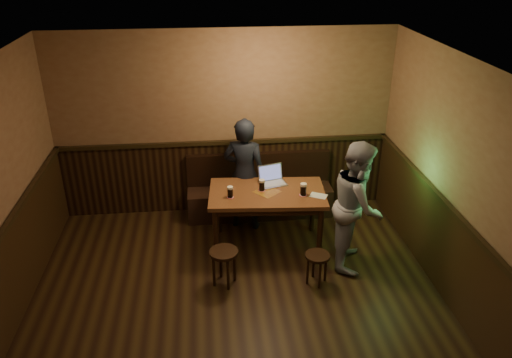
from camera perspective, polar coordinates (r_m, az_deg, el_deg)
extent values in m
cube|color=black|center=(5.64, -1.60, -18.22)|extent=(5.00, 6.00, 0.02)
cube|color=beige|center=(4.19, -2.08, 10.56)|extent=(5.00, 6.00, 0.02)
cube|color=#886245|center=(7.48, -3.63, 6.28)|extent=(5.00, 0.02, 2.80)
cube|color=#886245|center=(5.52, 25.23, -3.95)|extent=(0.02, 6.00, 2.80)
cube|color=black|center=(7.79, -3.45, 0.31)|extent=(4.98, 0.04, 1.10)
cube|color=black|center=(5.94, 23.41, -11.11)|extent=(0.04, 5.98, 1.10)
cube|color=black|center=(7.52, -3.55, 4.19)|extent=(4.98, 0.06, 0.06)
cube|color=black|center=(5.62, 24.18, -6.39)|extent=(0.06, 5.98, 0.06)
cube|color=black|center=(7.73, 0.44, -2.55)|extent=(2.20, 0.50, 0.45)
cube|color=black|center=(7.69, 0.28, 1.27)|extent=(2.20, 0.10, 0.50)
cube|color=#5C2E1A|center=(6.71, 1.28, -1.68)|extent=(1.62, 1.01, 0.06)
cube|color=black|center=(6.75, 1.27, -2.30)|extent=(1.47, 0.86, 0.09)
cube|color=maroon|center=(6.70, 1.28, -1.45)|extent=(0.41, 0.41, 0.00)
cylinder|color=black|center=(6.62, -4.59, -6.36)|extent=(0.08, 0.08, 0.78)
cylinder|color=black|center=(7.23, -4.35, -3.35)|extent=(0.08, 0.08, 0.78)
cylinder|color=black|center=(6.68, 7.31, -6.15)|extent=(0.08, 0.08, 0.78)
cylinder|color=black|center=(7.29, 6.52, -3.18)|extent=(0.08, 0.08, 0.78)
cylinder|color=black|center=(6.14, -3.71, -8.37)|extent=(0.44, 0.44, 0.04)
cylinder|color=black|center=(6.31, -2.47, -9.82)|extent=(0.04, 0.04, 0.46)
cylinder|color=black|center=(6.38, -4.07, -9.43)|extent=(0.04, 0.04, 0.46)
cylinder|color=black|center=(6.24, -4.84, -10.37)|extent=(0.04, 0.04, 0.46)
cylinder|color=black|center=(6.17, -3.22, -10.79)|extent=(0.04, 0.04, 0.46)
cylinder|color=black|center=(6.23, 7.05, -8.70)|extent=(0.34, 0.34, 0.04)
cylinder|color=black|center=(6.38, 7.96, -10.01)|extent=(0.03, 0.03, 0.40)
cylinder|color=black|center=(6.43, 6.59, -9.58)|extent=(0.03, 0.03, 0.40)
cylinder|color=black|center=(6.31, 5.93, -10.35)|extent=(0.03, 0.03, 0.40)
cylinder|color=black|center=(6.25, 7.32, -10.79)|extent=(0.03, 0.03, 0.40)
cylinder|color=maroon|center=(6.57, -2.95, -2.07)|extent=(0.10, 0.10, 0.00)
cylinder|color=silver|center=(6.57, -2.95, -2.05)|extent=(0.08, 0.08, 0.00)
cylinder|color=black|center=(6.54, -2.97, -1.56)|extent=(0.07, 0.07, 0.12)
cylinder|color=beige|center=(6.51, -2.98, -0.98)|extent=(0.08, 0.08, 0.03)
cylinder|color=maroon|center=(6.74, 0.67, -1.29)|extent=(0.10, 0.10, 0.00)
cylinder|color=silver|center=(6.73, 0.67, -1.27)|extent=(0.09, 0.09, 0.00)
cylinder|color=black|center=(6.70, 0.67, -0.78)|extent=(0.08, 0.08, 0.12)
cylinder|color=beige|center=(6.67, 0.68, -0.19)|extent=(0.08, 0.08, 0.03)
cylinder|color=maroon|center=(6.64, 5.40, -1.83)|extent=(0.11, 0.11, 0.00)
cylinder|color=silver|center=(6.64, 5.40, -1.80)|extent=(0.09, 0.09, 0.00)
cylinder|color=black|center=(6.61, 5.43, -1.28)|extent=(0.08, 0.08, 0.13)
cylinder|color=beige|center=(6.57, 5.46, -0.64)|extent=(0.09, 0.09, 0.03)
cube|color=silver|center=(6.90, 1.99, -0.56)|extent=(0.40, 0.32, 0.02)
cube|color=#B2B2B7|center=(6.89, 1.99, -0.48)|extent=(0.35, 0.26, 0.00)
cube|color=silver|center=(6.94, 1.62, 0.78)|extent=(0.35, 0.16, 0.23)
cube|color=#5E66AE|center=(6.93, 1.66, 0.74)|extent=(0.32, 0.13, 0.19)
cube|color=silver|center=(6.65, 7.16, -1.90)|extent=(0.26, 0.24, 0.00)
imported|color=black|center=(7.15, -1.31, 0.53)|extent=(0.71, 0.58, 1.69)
imported|color=#97969C|center=(6.47, 11.54, -2.91)|extent=(0.87, 0.99, 1.71)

